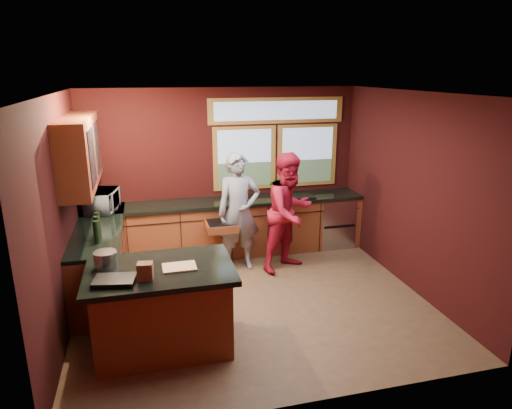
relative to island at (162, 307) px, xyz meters
name	(u,v)px	position (x,y,z in m)	size (l,w,h in m)	color
floor	(253,301)	(1.20, 0.75, -0.48)	(4.50, 4.50, 0.00)	brown
room_shell	(200,166)	(0.60, 1.08, 1.32)	(4.52, 4.02, 2.71)	black
back_counter	(240,226)	(1.40, 2.45, -0.01)	(4.50, 0.64, 0.93)	brown
left_counter	(101,258)	(-0.75, 1.60, -0.01)	(0.64, 2.30, 0.93)	brown
island	(162,307)	(0.00, 0.00, 0.00)	(1.55, 1.05, 0.95)	brown
person_grey	(239,212)	(1.25, 1.87, 0.42)	(0.66, 0.43, 1.81)	slate
person_red	(290,212)	(1.99, 1.66, 0.43)	(0.88, 0.69, 1.81)	maroon
microwave	(102,201)	(-0.72, 2.30, 0.61)	(0.59, 0.40, 0.32)	#999999
potted_plant	(277,187)	(2.05, 2.50, 0.62)	(0.30, 0.26, 0.33)	#999999
paper_towel	(244,191)	(1.47, 2.45, 0.59)	(0.12, 0.12, 0.28)	white
cutting_board	(179,267)	(0.20, -0.05, 0.48)	(0.35, 0.25, 0.02)	tan
stock_pot	(106,260)	(-0.55, 0.15, 0.56)	(0.24, 0.24, 0.18)	#B2B2B7
paper_bag	(145,271)	(-0.15, -0.25, 0.56)	(0.15, 0.12, 0.18)	brown
black_tray	(114,281)	(-0.45, -0.25, 0.49)	(0.40, 0.28, 0.05)	black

